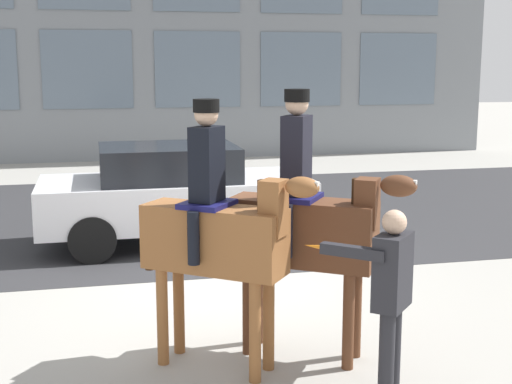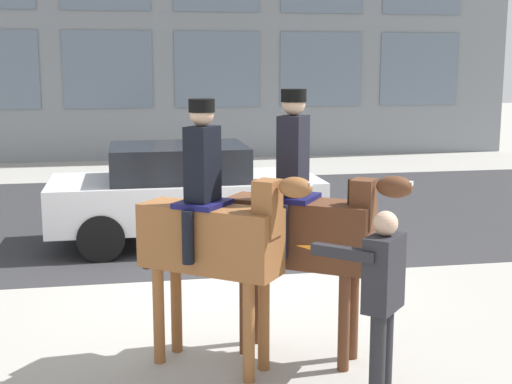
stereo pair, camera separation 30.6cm
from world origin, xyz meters
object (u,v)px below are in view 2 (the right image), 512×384
object	(u,v)px
mounted_horse_lead	(212,231)
mounted_horse_companion	(302,225)
pedestrian_bystander	(381,296)
street_car_near_lane	(184,192)

from	to	relation	value
mounted_horse_lead	mounted_horse_companion	xyz separation A→B (m)	(0.88, 0.08, 0.01)
mounted_horse_lead	mounted_horse_companion	world-z (taller)	mounted_horse_companion
pedestrian_bystander	mounted_horse_lead	bearing A→B (deg)	-0.40
mounted_horse_lead	pedestrian_bystander	world-z (taller)	mounted_horse_lead
street_car_near_lane	mounted_horse_lead	bearing A→B (deg)	-91.59
mounted_horse_companion	pedestrian_bystander	xyz separation A→B (m)	(0.35, -1.22, -0.33)
mounted_horse_companion	pedestrian_bystander	distance (m)	1.31
mounted_horse_lead	mounted_horse_companion	size ratio (longest dim) A/B	0.97
pedestrian_bystander	street_car_near_lane	world-z (taller)	pedestrian_bystander
mounted_horse_companion	street_car_near_lane	size ratio (longest dim) A/B	0.62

